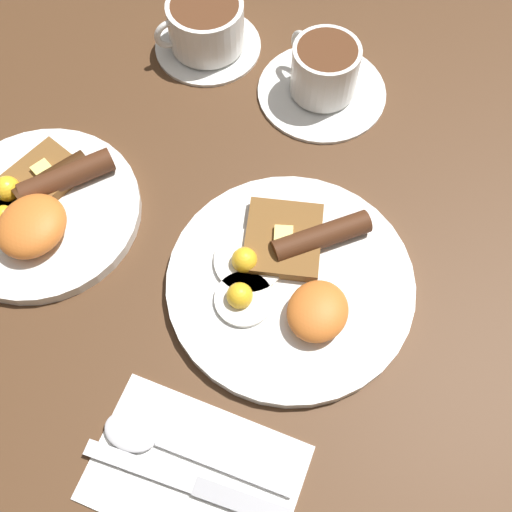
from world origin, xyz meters
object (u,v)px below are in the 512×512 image
(breakfast_plate_near, at_px, (290,279))
(teacup_far, at_px, (206,29))
(knife, at_px, (196,486))
(breakfast_plate_far, at_px, (40,207))
(teacup_near, at_px, (323,76))
(spoon, at_px, (149,438))

(breakfast_plate_near, height_order, teacup_far, teacup_far)
(teacup_far, height_order, knife, teacup_far)
(breakfast_plate_far, height_order, knife, breakfast_plate_far)
(knife, bearing_deg, breakfast_plate_near, -95.54)
(breakfast_plate_far, distance_m, knife, 0.35)
(teacup_near, relative_size, teacup_far, 1.16)
(breakfast_plate_near, height_order, spoon, breakfast_plate_near)
(breakfast_plate_near, bearing_deg, breakfast_plate_far, 98.66)
(teacup_near, relative_size, knife, 0.83)
(breakfast_plate_near, distance_m, knife, 0.23)
(teacup_far, distance_m, spoon, 0.51)
(teacup_near, bearing_deg, breakfast_plate_far, 145.08)
(breakfast_plate_far, bearing_deg, spoon, -124.55)
(knife, distance_m, spoon, 0.06)
(teacup_near, bearing_deg, breakfast_plate_near, -163.84)
(breakfast_plate_near, distance_m, teacup_far, 0.36)
(breakfast_plate_far, relative_size, spoon, 1.19)
(teacup_near, distance_m, spoon, 0.47)
(breakfast_plate_far, distance_m, teacup_near, 0.38)
(teacup_far, distance_m, knife, 0.56)
(spoon, bearing_deg, teacup_far, -73.96)
(breakfast_plate_near, distance_m, teacup_near, 0.27)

